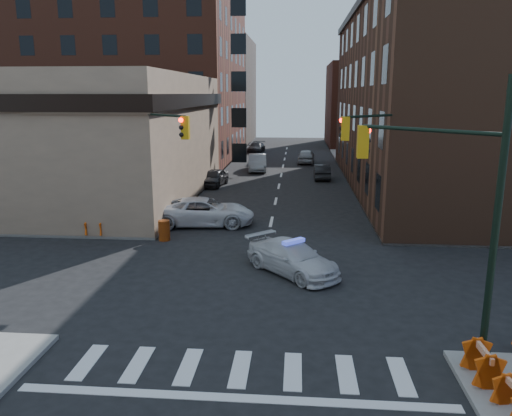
% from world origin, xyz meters
% --- Properties ---
extents(ground, '(140.00, 140.00, 0.00)m').
position_xyz_m(ground, '(0.00, 0.00, 0.00)').
color(ground, black).
rests_on(ground, ground).
extents(sidewalk_nw, '(34.00, 54.50, 0.15)m').
position_xyz_m(sidewalk_nw, '(-23.00, 32.75, 0.07)').
color(sidewalk_nw, gray).
rests_on(sidewalk_nw, ground).
extents(sidewalk_ne, '(34.00, 54.50, 0.15)m').
position_xyz_m(sidewalk_ne, '(23.00, 32.75, 0.07)').
color(sidewalk_ne, gray).
rests_on(sidewalk_ne, ground).
extents(bank_building, '(22.00, 22.00, 9.00)m').
position_xyz_m(bank_building, '(-17.00, 16.50, 4.50)').
color(bank_building, '#8D745C').
rests_on(bank_building, ground).
extents(apartment_block, '(25.00, 25.00, 24.00)m').
position_xyz_m(apartment_block, '(-18.50, 40.00, 12.00)').
color(apartment_block, '#5B2A1C').
rests_on(apartment_block, ground).
extents(commercial_row_ne, '(14.00, 34.00, 14.00)m').
position_xyz_m(commercial_row_ne, '(13.00, 22.50, 7.00)').
color(commercial_row_ne, '#523120').
rests_on(commercial_row_ne, ground).
extents(filler_nw, '(20.00, 18.00, 16.00)m').
position_xyz_m(filler_nw, '(-16.00, 62.00, 8.00)').
color(filler_nw, brown).
rests_on(filler_nw, ground).
extents(filler_ne, '(16.00, 16.00, 12.00)m').
position_xyz_m(filler_ne, '(14.00, 58.00, 6.00)').
color(filler_ne, '#5B2A1C').
rests_on(filler_ne, ground).
extents(signal_pole_se, '(5.40, 5.27, 8.00)m').
position_xyz_m(signal_pole_se, '(6.04, -5.52, 4.61)').
color(signal_pole_se, black).
rests_on(signal_pole_se, sidewalk_se).
extents(signal_pole_nw, '(3.58, 3.67, 8.00)m').
position_xyz_m(signal_pole_nw, '(-5.85, 5.34, 4.34)').
color(signal_pole_nw, black).
rests_on(signal_pole_nw, sidewalk_nw).
extents(signal_pole_ne, '(3.67, 3.58, 8.00)m').
position_xyz_m(signal_pole_ne, '(5.84, 5.35, 4.34)').
color(signal_pole_ne, black).
rests_on(signal_pole_ne, sidewalk_ne).
extents(tree_ne_near, '(3.00, 3.00, 4.85)m').
position_xyz_m(tree_ne_near, '(7.50, 26.00, 3.49)').
color(tree_ne_near, black).
rests_on(tree_ne_near, sidewalk_ne).
extents(tree_ne_far, '(3.00, 3.00, 4.85)m').
position_xyz_m(tree_ne_far, '(7.50, 34.00, 3.49)').
color(tree_ne_far, black).
rests_on(tree_ne_far, sidewalk_ne).
extents(police_car, '(4.67, 4.82, 1.39)m').
position_xyz_m(police_car, '(1.38, 1.17, 0.69)').
color(police_car, silver).
rests_on(police_car, ground).
extents(pickup, '(6.14, 3.28, 1.64)m').
position_xyz_m(pickup, '(-3.93, 8.92, 0.82)').
color(pickup, silver).
rests_on(pickup, ground).
extents(parked_car_wnear, '(2.23, 4.38, 1.43)m').
position_xyz_m(parked_car_wnear, '(-5.50, 21.79, 0.71)').
color(parked_car_wnear, black).
rests_on(parked_car_wnear, ground).
extents(parked_car_wfar, '(2.13, 5.13, 1.65)m').
position_xyz_m(parked_car_wfar, '(-2.50, 30.54, 0.83)').
color(parked_car_wfar, gray).
rests_on(parked_car_wfar, ground).
extents(parked_car_wdeep, '(2.35, 4.76, 1.33)m').
position_xyz_m(parked_car_wdeep, '(-3.98, 46.93, 0.66)').
color(parked_car_wdeep, black).
rests_on(parked_car_wdeep, ground).
extents(parked_car_enear, '(1.43, 4.06, 1.34)m').
position_xyz_m(parked_car_enear, '(3.79, 26.02, 0.67)').
color(parked_car_enear, black).
rests_on(parked_car_enear, ground).
extents(parked_car_efar, '(2.01, 4.62, 1.55)m').
position_xyz_m(parked_car_efar, '(2.50, 36.71, 0.77)').
color(parked_car_efar, '#9B9EA3').
rests_on(parked_car_efar, ground).
extents(pedestrian_a, '(0.73, 0.67, 1.67)m').
position_xyz_m(pedestrian_a, '(-10.07, 7.62, 0.98)').
color(pedestrian_a, black).
rests_on(pedestrian_a, sidewalk_nw).
extents(pedestrian_b, '(1.03, 0.84, 2.00)m').
position_xyz_m(pedestrian_b, '(-10.34, 6.55, 1.15)').
color(pedestrian_b, black).
rests_on(pedestrian_b, sidewalk_nw).
extents(pedestrian_c, '(1.15, 1.15, 1.96)m').
position_xyz_m(pedestrian_c, '(-10.57, 8.34, 1.13)').
color(pedestrian_c, '#1E222E').
rests_on(pedestrian_c, sidewalk_nw).
extents(barrel_road, '(0.54, 0.54, 0.88)m').
position_xyz_m(barrel_road, '(1.51, 2.68, 0.44)').
color(barrel_road, '#D4580A').
rests_on(barrel_road, ground).
extents(barrel_bank, '(0.80, 0.80, 1.09)m').
position_xyz_m(barrel_bank, '(-5.50, 5.60, 0.55)').
color(barrel_bank, '#D4530A').
rests_on(barrel_bank, ground).
extents(barricade_se_b, '(0.65, 1.25, 0.92)m').
position_xyz_m(barricade_se_b, '(6.57, -7.00, 0.61)').
color(barricade_se_b, orange).
rests_on(barricade_se_b, sidewalk_se).
extents(barricade_nw_a, '(1.24, 0.77, 0.87)m').
position_xyz_m(barricade_nw_a, '(-7.28, 7.93, 0.59)').
color(barricade_nw_a, red).
rests_on(barricade_nw_a, sidewalk_nw).
extents(barricade_nw_b, '(1.10, 0.58, 0.81)m').
position_xyz_m(barricade_nw_b, '(-9.35, 5.70, 0.56)').
color(barricade_nw_b, '#E1470A').
rests_on(barricade_nw_b, sidewalk_nw).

